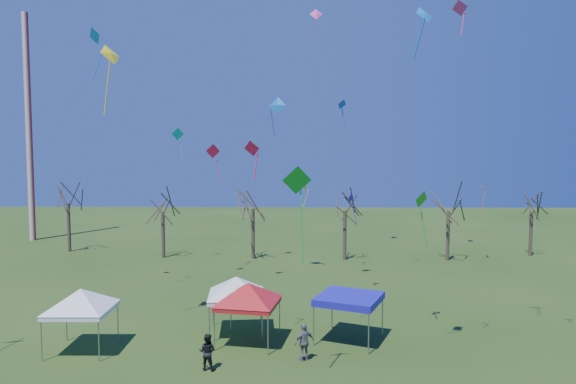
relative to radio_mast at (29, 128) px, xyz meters
name	(u,v)px	position (x,y,z in m)	size (l,w,h in m)	color
ground	(257,369)	(28.00, -34.00, -12.50)	(140.00, 140.00, 0.00)	#254014
radio_mast	(29,128)	(0.00, 0.00, 0.00)	(0.70, 0.70, 25.00)	silver
tree_0	(68,186)	(7.15, -6.62, -6.01)	(3.83, 3.83, 8.44)	#3D2D21
tree_1	(162,196)	(17.23, -9.35, -6.71)	(3.42, 3.42, 7.54)	#3D2D21
tree_2	(253,191)	(25.63, -9.62, -6.21)	(3.71, 3.71, 8.18)	#3D2D21
tree_3	(345,193)	(34.03, -9.96, -6.42)	(3.59, 3.59, 7.91)	#3D2D21
tree_4	(449,194)	(43.36, -10.00, -6.44)	(3.58, 3.58, 7.89)	#3D2D21
tree_5	(532,196)	(51.72, -7.93, -6.77)	(3.39, 3.39, 7.46)	#3D2D21
tent_white_west	(81,293)	(19.22, -31.99, -9.62)	(4.04, 4.04, 3.56)	gray
tent_white_mid	(236,281)	(26.52, -29.44, -9.61)	(4.05, 4.05, 3.59)	gray
tent_red	(248,287)	(27.29, -30.79, -9.59)	(4.03, 4.03, 3.60)	gray
tent_blue	(349,299)	(32.45, -30.35, -10.31)	(3.95, 3.95, 2.38)	gray
person_dark	(207,352)	(25.78, -34.08, -11.68)	(0.80, 0.62, 1.64)	black
person_grey	(304,342)	(30.12, -32.95, -11.62)	(1.03, 0.43, 1.76)	slate
kite_11	(277,106)	(28.19, -16.99, 0.81)	(1.39, 0.88, 2.98)	blue
kite_27	(424,15)	(34.99, -34.67, 2.82)	(1.09, 1.01, 2.23)	blue
kite_19	(304,187)	(30.30, -14.66, -5.55)	(0.77, 0.89, 2.03)	yellow
kite_22	(351,199)	(34.19, -13.75, -6.63)	(0.82, 0.81, 2.37)	#4F19B4
kite_8	(110,55)	(20.26, -30.00, 2.16)	(1.23, 1.46, 3.67)	yellow
kite_13	(213,151)	(22.97, -15.36, -2.67)	(1.19, 0.95, 3.02)	red
kite_5	(297,181)	(29.77, -35.68, -3.96)	(1.29, 0.74, 3.99)	green
kite_18	(342,105)	(32.54, -23.79, 0.19)	(0.82, 0.80, 1.83)	blue
kite_25	(460,9)	(36.68, -33.94, 3.27)	(0.77, 0.73, 1.55)	#DB3072
kite_7	(95,37)	(17.05, -23.72, 4.50)	(1.28, 1.23, 3.30)	#1277C3
kite_15	(316,14)	(30.96, -21.96, 6.25)	(0.87, 0.48, 1.78)	#F837A1
kite_2	(178,134)	(19.35, -11.94, -1.17)	(1.04, 0.85, 2.79)	#0BAF8C
kite_17	(421,200)	(36.46, -28.55, -5.36)	(1.08, 1.03, 3.14)	green
kite_12	(483,189)	(46.11, -10.78, -5.99)	(0.68, 0.99, 2.88)	#DA510B
kite_1	(252,149)	(27.55, -30.99, -2.62)	(0.96, 0.74, 1.96)	red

